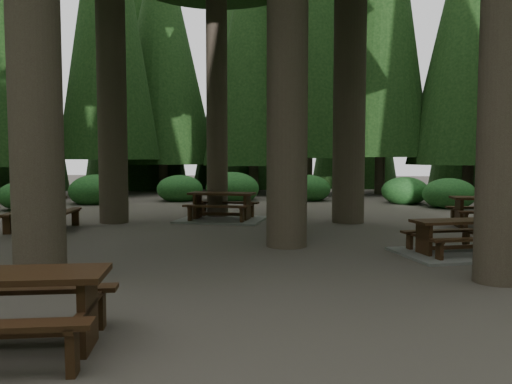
# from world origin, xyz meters

# --- Properties ---
(ground) EXTENTS (80.00, 80.00, 0.00)m
(ground) POSITION_xyz_m (0.00, 0.00, 0.00)
(ground) COLOR #4B443D
(ground) RESTS_ON ground
(picnic_table_a) EXTENTS (2.38, 2.16, 0.67)m
(picnic_table_a) POSITION_xyz_m (3.97, -0.48, 0.21)
(picnic_table_a) COLOR gray
(picnic_table_a) RESTS_ON ground
(picnic_table_b) EXTENTS (1.77, 2.05, 0.79)m
(picnic_table_b) POSITION_xyz_m (-5.47, 1.96, 0.52)
(picnic_table_b) COLOR #381D10
(picnic_table_b) RESTS_ON ground
(picnic_table_c) EXTENTS (2.64, 2.28, 0.82)m
(picnic_table_c) POSITION_xyz_m (-1.23, 4.24, 0.28)
(picnic_table_c) COLOR gray
(picnic_table_c) RESTS_ON ground
(picnic_table_d) EXTENTS (1.92, 1.57, 0.81)m
(picnic_table_d) POSITION_xyz_m (5.98, 3.43, 0.53)
(picnic_table_d) COLOR #381D10
(picnic_table_d) RESTS_ON ground
(picnic_table_e) EXTENTS (2.02, 1.75, 0.77)m
(picnic_table_e) POSITION_xyz_m (-1.59, -5.71, 0.51)
(picnic_table_e) COLOR #381D10
(picnic_table_e) RESTS_ON ground
(shrub_ring) EXTENTS (23.86, 24.64, 1.49)m
(shrub_ring) POSITION_xyz_m (0.70, 0.75, 0.40)
(shrub_ring) COLOR #1C5321
(shrub_ring) RESTS_ON ground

